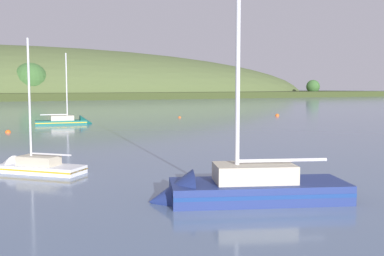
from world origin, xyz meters
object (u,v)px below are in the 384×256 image
at_px(mooring_buoy_foreground, 277,116).
at_px(sailboat_outer_reach, 236,195).
at_px(sailboat_near_mooring, 69,123).
at_px(mooring_buoy_off_fishing_boat, 8,133).
at_px(mooring_buoy_midchannel, 180,118).
at_px(sailboat_far_left, 30,169).

bearing_deg(mooring_buoy_foreground, sailboat_outer_reach, -134.82).
relative_size(sailboat_near_mooring, mooring_buoy_foreground, 13.22).
height_order(sailboat_near_mooring, mooring_buoy_off_fishing_boat, sailboat_near_mooring).
bearing_deg(mooring_buoy_midchannel, mooring_buoy_foreground, -16.36).
height_order(sailboat_outer_reach, mooring_buoy_midchannel, sailboat_outer_reach).
distance_m(sailboat_outer_reach, mooring_buoy_off_fishing_boat, 40.92).
relative_size(sailboat_near_mooring, mooring_buoy_midchannel, 19.33).
distance_m(sailboat_near_mooring, mooring_buoy_foreground, 39.56).
relative_size(sailboat_near_mooring, mooring_buoy_off_fishing_boat, 15.28).
bearing_deg(mooring_buoy_off_fishing_boat, sailboat_near_mooring, 39.18).
height_order(mooring_buoy_midchannel, mooring_buoy_off_fishing_boat, mooring_buoy_off_fishing_boat).
height_order(sailboat_outer_reach, mooring_buoy_foreground, sailboat_outer_reach).
xyz_separation_m(mooring_buoy_midchannel, mooring_buoy_off_fishing_boat, (-31.16, -11.95, -0.00)).
height_order(sailboat_near_mooring, sailboat_far_left, sailboat_near_mooring).
height_order(sailboat_far_left, mooring_buoy_midchannel, sailboat_far_left).
relative_size(sailboat_near_mooring, sailboat_outer_reach, 0.76).
xyz_separation_m(sailboat_far_left, mooring_buoy_foreground, (53.53, 34.43, -0.20)).
bearing_deg(mooring_buoy_foreground, mooring_buoy_off_fishing_boat, -172.45).
height_order(sailboat_far_left, mooring_buoy_foreground, sailboat_far_left).
xyz_separation_m(sailboat_outer_reach, mooring_buoy_off_fishing_boat, (-2.39, 40.84, -0.27)).
bearing_deg(sailboat_near_mooring, mooring_buoy_midchannel, 23.89).
bearing_deg(sailboat_outer_reach, mooring_buoy_off_fishing_boat, -60.13).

